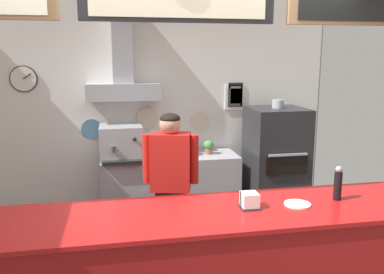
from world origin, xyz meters
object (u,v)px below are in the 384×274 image
at_px(shop_worker, 171,186).
at_px(potted_thyme, 186,145).
at_px(napkin_holder, 250,201).
at_px(espresso_machine, 121,143).
at_px(pizza_oven, 275,167).
at_px(potted_sage, 209,146).
at_px(pepper_grinder, 338,183).
at_px(condiment_plate, 297,204).

relative_size(shop_worker, potted_thyme, 6.86).
distance_m(potted_thyme, napkin_holder, 2.23).
height_order(espresso_machine, potted_thyme, espresso_machine).
height_order(pizza_oven, potted_sage, pizza_oven).
xyz_separation_m(shop_worker, pepper_grinder, (1.07, -1.17, 0.33)).
bearing_deg(espresso_machine, pizza_oven, -5.72).
relative_size(napkin_holder, condiment_plate, 0.75).
relative_size(pizza_oven, napkin_holder, 11.22).
distance_m(shop_worker, napkin_holder, 1.28).
distance_m(pizza_oven, pepper_grinder, 2.05).
bearing_deg(espresso_machine, potted_thyme, 2.69).
bearing_deg(espresso_machine, pepper_grinder, -54.94).
relative_size(napkin_holder, pepper_grinder, 0.55).
bearing_deg(potted_sage, pepper_grinder, -78.56).
relative_size(pizza_oven, potted_sage, 9.21).
relative_size(potted_thyme, pepper_grinder, 0.89).
xyz_separation_m(shop_worker, napkin_holder, (0.39, -1.19, 0.25)).
bearing_deg(napkin_holder, pizza_oven, 62.80).
bearing_deg(pizza_oven, potted_sage, 163.89).
bearing_deg(potted_thyme, condiment_plate, -79.76).
relative_size(potted_thyme, napkin_holder, 1.62).
bearing_deg(condiment_plate, potted_sage, 92.90).
bearing_deg(pizza_oven, pepper_grinder, -100.00).
bearing_deg(potted_sage, condiment_plate, -87.10).
distance_m(shop_worker, pepper_grinder, 1.61).
xyz_separation_m(napkin_holder, pepper_grinder, (0.68, 0.03, 0.08)).
height_order(shop_worker, espresso_machine, shop_worker).
xyz_separation_m(potted_sage, pepper_grinder, (0.45, -2.20, 0.19)).
height_order(pizza_oven, pepper_grinder, pizza_oven).
distance_m(napkin_holder, pepper_grinder, 0.69).
bearing_deg(potted_sage, espresso_machine, -177.72).
xyz_separation_m(shop_worker, espresso_machine, (-0.45, 0.99, 0.24)).
bearing_deg(napkin_holder, potted_thyme, 91.46).
bearing_deg(shop_worker, napkin_holder, 121.64).
relative_size(espresso_machine, condiment_plate, 2.77).
distance_m(espresso_machine, condiment_plate, 2.50).
relative_size(shop_worker, pepper_grinder, 6.14).
xyz_separation_m(potted_thyme, potted_sage, (0.29, 0.01, -0.03)).
bearing_deg(pepper_grinder, napkin_holder, -177.63).
bearing_deg(shop_worker, espresso_machine, -52.01).
distance_m(potted_sage, napkin_holder, 2.25).
xyz_separation_m(potted_thyme, pepper_grinder, (0.74, -2.20, 0.16)).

